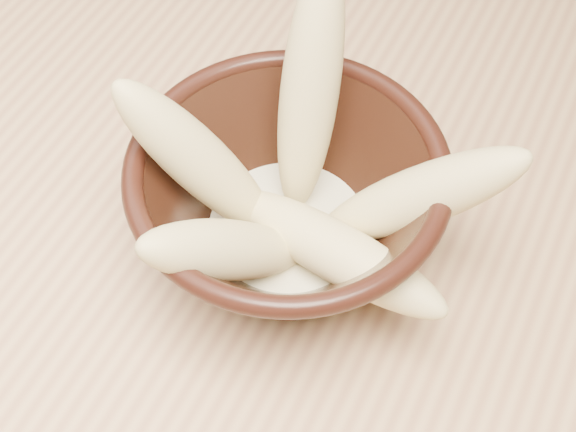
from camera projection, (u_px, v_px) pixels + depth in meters
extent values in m
cube|color=tan|center=(408.00, 215.00, 0.56)|extent=(1.20, 0.80, 0.04)
cylinder|color=#A58552|center=(117.00, 58.00, 1.18)|extent=(0.05, 0.05, 0.71)
cylinder|color=black|center=(288.00, 255.00, 0.51)|extent=(0.08, 0.08, 0.01)
cylinder|color=black|center=(288.00, 239.00, 0.50)|extent=(0.08, 0.08, 0.01)
torus|color=black|center=(288.00, 170.00, 0.44)|extent=(0.18, 0.18, 0.01)
cylinder|color=beige|center=(288.00, 231.00, 0.49)|extent=(0.10, 0.10, 0.01)
ellipsoid|color=#DFCA84|center=(310.00, 91.00, 0.45)|extent=(0.05, 0.10, 0.16)
ellipsoid|color=#DFCA84|center=(199.00, 161.00, 0.45)|extent=(0.11, 0.06, 0.13)
ellipsoid|color=#DFCA84|center=(418.00, 197.00, 0.44)|extent=(0.13, 0.07, 0.12)
ellipsoid|color=#DFCA84|center=(335.00, 251.00, 0.45)|extent=(0.15, 0.06, 0.04)
ellipsoid|color=#DFCA84|center=(226.00, 250.00, 0.43)|extent=(0.09, 0.11, 0.10)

